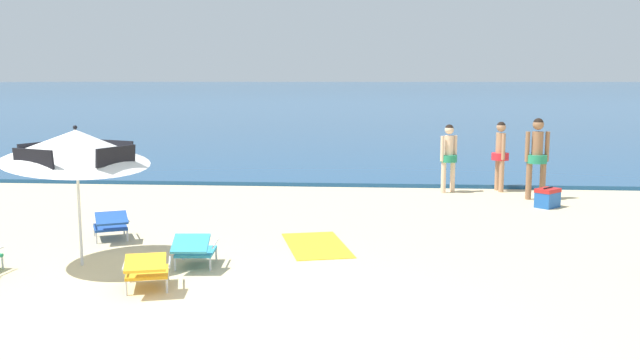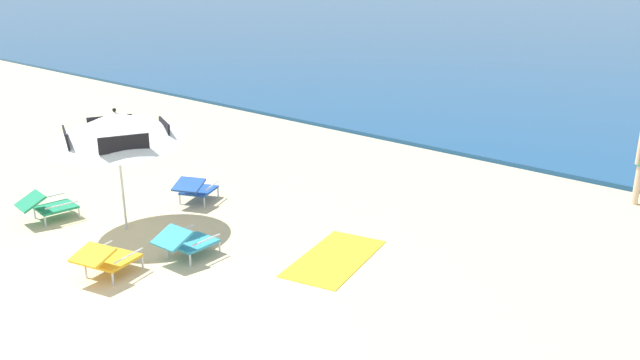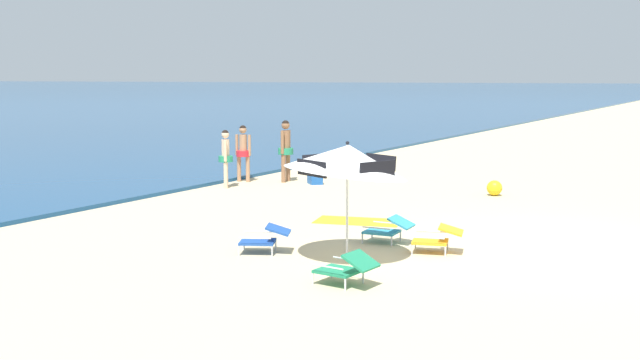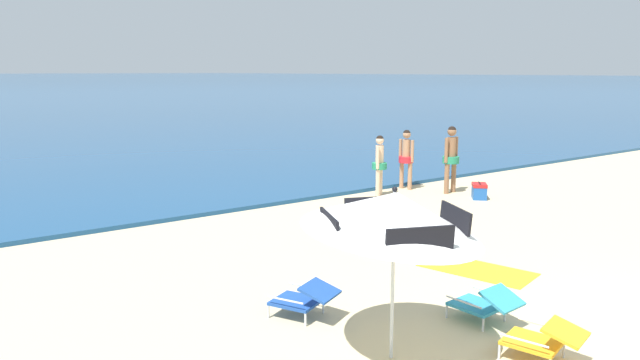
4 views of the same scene
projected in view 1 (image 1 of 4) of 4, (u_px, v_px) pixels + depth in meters
name	position (u px, v px, depth m)	size (l,w,h in m)	color
ground_plane	(242.00, 336.00, 7.09)	(800.00, 800.00, 0.00)	#CCB78C
ocean_water	(372.00, 84.00, 411.47)	(800.00, 800.00, 0.10)	navy
beach_umbrella_striped_main	(76.00, 146.00, 9.54)	(2.91, 2.91, 2.07)	silver
lounge_chair_under_umbrella	(111.00, 224.00, 11.26)	(0.85, 1.00, 0.50)	#1E4799
lounge_chair_beside_umbrella	(194.00, 249.00, 9.62)	(0.63, 0.92, 0.51)	teal
lounge_chair_spare_folded	(147.00, 269.00, 8.58)	(0.74, 0.97, 0.49)	gold
person_standing_near_shore	(449.00, 153.00, 15.99)	(0.41, 0.39, 1.60)	beige
person_standing_beside	(500.00, 151.00, 16.17)	(0.41, 0.49, 1.66)	tan
person_wading_in	(537.00, 153.00, 15.04)	(0.53, 0.44, 1.80)	#8C6042
cooler_box	(548.00, 198.00, 14.20)	(0.59, 0.60, 0.43)	#1E56A8
beach_towel	(316.00, 245.00, 10.95)	(0.90, 1.80, 0.01)	gold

